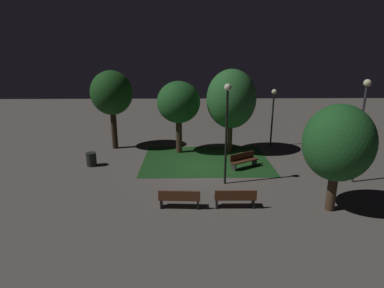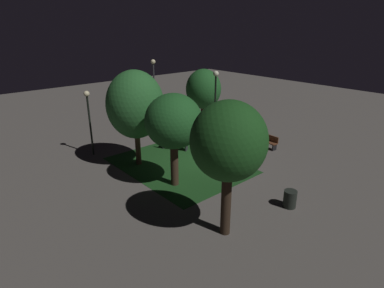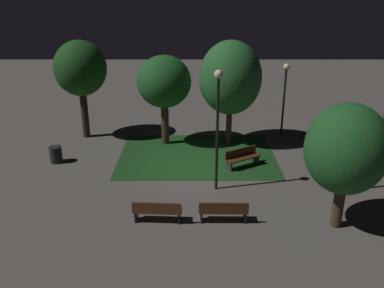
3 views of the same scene
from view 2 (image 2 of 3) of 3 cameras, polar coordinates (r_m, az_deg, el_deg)
name	(u,v)px [view 2 (image 2 of 3)]	position (r m, az deg, el deg)	size (l,w,h in m)	color
ground_plane	(200,161)	(19.80, 1.39, -2.97)	(60.00, 60.00, 0.00)	#56514C
grass_lawn	(179,165)	(19.20, -2.28, -3.75)	(7.89, 5.91, 0.01)	#194219
bench_corner	(266,140)	(22.41, 12.98, 0.68)	(1.82, 0.58, 0.88)	brown
bench_path_side	(239,132)	(23.80, 8.31, 2.18)	(1.80, 0.50, 0.88)	#512D19
bench_lawn_edge	(175,143)	(21.35, -3.10, 0.19)	(1.79, 1.34, 0.88)	#422314
bench_by_lamp	(131,126)	(25.19, -10.81, 3.07)	(1.84, 0.65, 0.88)	brown
tree_near_wall	(203,89)	(26.04, 2.04, 9.66)	(2.82, 2.82, 4.59)	#423021
tree_left_canopy	(174,122)	(15.75, -3.29, 3.92)	(2.85, 2.85, 4.82)	#38281C
tree_lawn_side	(229,142)	(11.69, 6.51, 0.31)	(2.85, 2.85, 5.45)	#2D2116
tree_back_right	(135,105)	(18.45, -10.03, 6.84)	(3.26, 3.26, 5.58)	#423021
lamp_post_plaza_west	(154,82)	(26.05, -6.76, 10.79)	(0.36, 0.36, 5.32)	#333338
lamp_post_path_center	(215,97)	(21.03, 4.16, 8.23)	(0.36, 0.36, 5.13)	black
lamp_post_near_wall	(89,112)	(20.79, -17.86, 5.49)	(0.36, 0.36, 4.14)	black
trash_bin	(290,199)	(15.55, 16.98, -9.30)	(0.59, 0.59, 0.82)	black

